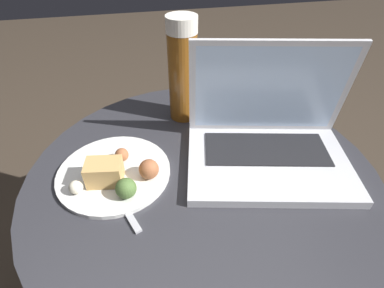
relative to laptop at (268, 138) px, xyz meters
name	(u,v)px	position (x,y,z in m)	size (l,w,h in m)	color
ground_plane	(199,285)	(-0.14, -0.02, -0.55)	(6.00, 6.00, 0.00)	#382D23
table	(202,205)	(-0.14, -0.02, -0.16)	(0.72, 0.72, 0.50)	black
napkin	(105,169)	(-0.34, 0.03, -0.05)	(0.15, 0.12, 0.00)	silver
laptop	(268,138)	(0.00, 0.00, 0.00)	(0.38, 0.30, 0.24)	silver
beer_glass	(182,71)	(-0.15, 0.19, 0.08)	(0.07, 0.07, 0.25)	brown
snack_plate	(115,173)	(-0.32, 0.00, -0.04)	(0.23, 0.23, 0.06)	silver
fork	(118,196)	(-0.32, -0.05, -0.05)	(0.08, 0.16, 0.01)	#B2B2B7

